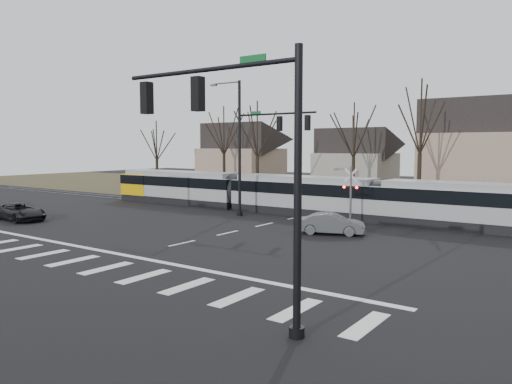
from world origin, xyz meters
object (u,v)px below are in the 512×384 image
Objects in this scene: tram at (303,194)px; suv at (20,212)px; sedan at (331,224)px; rail_crossing_signal at (351,198)px.

tram is 8.49× the size of suv.
suv is (-20.78, -7.76, -0.02)m from sedan.
rail_crossing_signal is at bearing -14.02° from sedan.
suv is 1.16× the size of rail_crossing_signal.
sedan is (5.88, -6.72, -0.98)m from tram.
tram is at bearing 149.75° from rail_crossing_signal.
suv is 23.34m from rail_crossing_signal.
sedan is 0.90× the size of suv.
rail_crossing_signal reaches higher than tram.
sedan is 22.18m from suv.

